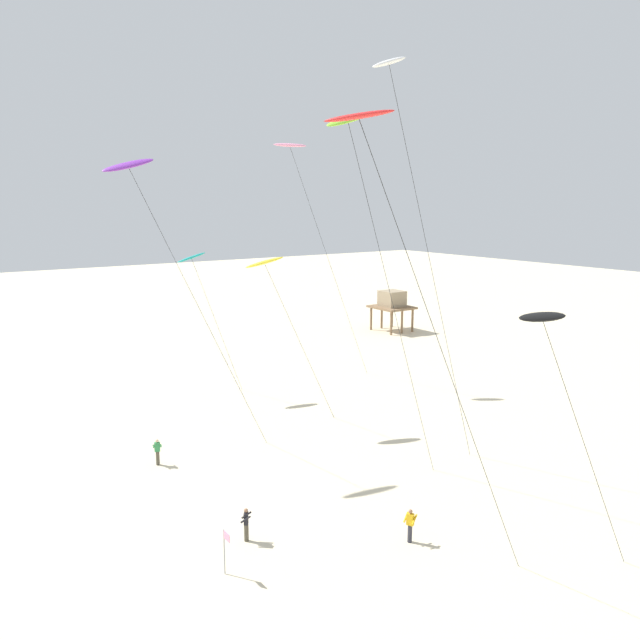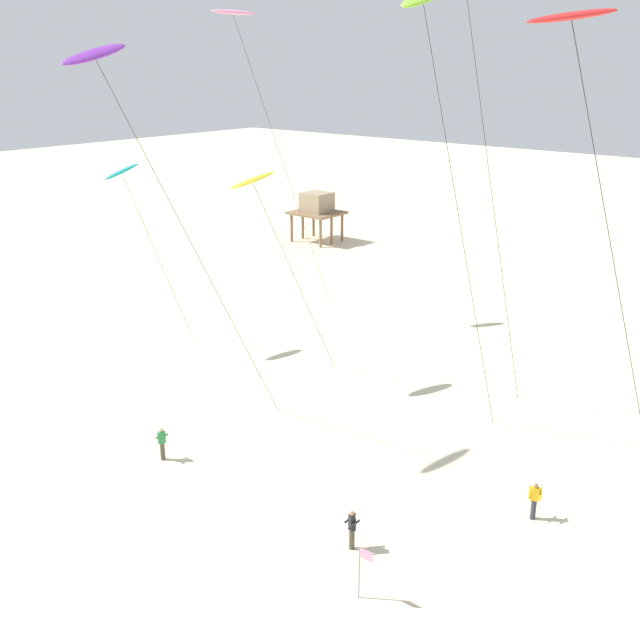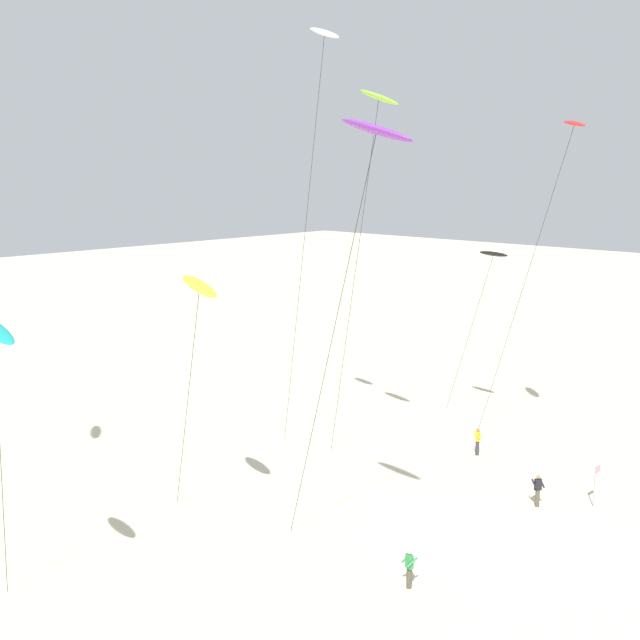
{
  "view_description": "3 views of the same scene",
  "coord_description": "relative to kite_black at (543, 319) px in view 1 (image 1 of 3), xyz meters",
  "views": [
    {
      "loc": [
        29.88,
        -13.0,
        16.03
      ],
      "look_at": [
        -1.46,
        8.41,
        8.94
      ],
      "focal_mm": 35.86,
      "sensor_mm": 36.0,
      "label": 1
    },
    {
      "loc": [
        19.73,
        -19.88,
        18.01
      ],
      "look_at": [
        -0.05,
        3.67,
        7.34
      ],
      "focal_mm": 42.61,
      "sensor_mm": 36.0,
      "label": 2
    },
    {
      "loc": [
        -32.0,
        -19.27,
        16.95
      ],
      "look_at": [
        -2.38,
        8.32,
        9.46
      ],
      "focal_mm": 47.24,
      "sensor_mm": 36.0,
      "label": 3
    }
  ],
  "objects": [
    {
      "name": "kite_lime",
      "position": [
        -12.37,
        -0.61,
        8.73
      ],
      "size": [
        2.65,
        6.43,
        20.9
      ],
      "color": "#8CD833",
      "rests_on": "ground"
    },
    {
      "name": "kite_yellow",
      "position": [
        -23.31,
        0.32,
        0.38
      ],
      "size": [
        2.61,
        6.15,
        12.28
      ],
      "color": "yellow",
      "rests_on": "ground"
    },
    {
      "name": "kite_flyer_furthest",
      "position": [
        -20.43,
        -9.08,
        -10.44
      ],
      "size": [
        0.66,
        0.67,
        1.67
      ],
      "color": "#4C4738",
      "rests_on": "ground"
    },
    {
      "name": "kite_teal",
      "position": [
        -33.19,
        -0.95,
        0.05
      ],
      "size": [
        1.85,
        4.88,
        11.99
      ],
      "color": "teal",
      "rests_on": "ground"
    },
    {
      "name": "kite_flyer_middle",
      "position": [
        -9.38,
        -8.79,
        -10.44
      ],
      "size": [
        0.72,
        0.71,
        1.67
      ],
      "color": "#4C4738",
      "rests_on": "ground"
    },
    {
      "name": "kite_pink",
      "position": [
        -32.56,
        8.25,
        9.22
      ],
      "size": [
        3.89,
        8.05,
        21.01
      ],
      "color": "pink",
      "rests_on": "ground"
    },
    {
      "name": "kite_purple",
      "position": [
        -22.91,
        -9.07,
        6.65
      ],
      "size": [
        3.51,
        9.05,
        18.79
      ],
      "color": "purple",
      "rests_on": "ground"
    },
    {
      "name": "kite_black",
      "position": [
        0.0,
        0.0,
        0.0
      ],
      "size": [
        2.48,
        5.71,
        11.66
      ],
      "color": "black",
      "rests_on": "ground"
    },
    {
      "name": "ground_plane",
      "position": [
        -14.05,
        -8.74,
        -11.33
      ],
      "size": [
        260.0,
        260.0,
        0.0
      ],
      "primitive_type": "plane",
      "color": "beige"
    },
    {
      "name": "kite_white",
      "position": [
        -12.88,
        2.64,
        11.88
      ],
      "size": [
        2.74,
        6.64,
        24.1
      ],
      "color": "white",
      "rests_on": "ground"
    },
    {
      "name": "marker_flag",
      "position": [
        -7.31,
        -10.86,
        -9.84
      ],
      "size": [
        0.57,
        0.05,
        2.1
      ],
      "color": "gray",
      "rests_on": "ground"
    },
    {
      "name": "kite_red",
      "position": [
        -3.49,
        -6.69,
        7.51
      ],
      "size": [
        4.1,
        8.24,
        19.4
      ],
      "color": "red",
      "rests_on": "ground"
    },
    {
      "name": "kite_flyer_nearest",
      "position": [
        -4.89,
        -2.4,
        -10.44
      ],
      "size": [
        0.69,
        0.67,
        1.67
      ],
      "color": "#33333D",
      "rests_on": "ground"
    },
    {
      "name": "stilt_house",
      "position": [
        -43.91,
        29.92,
        -7.7
      ],
      "size": [
        4.83,
        4.32,
        5.05
      ],
      "color": "#846647",
      "rests_on": "ground"
    }
  ]
}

